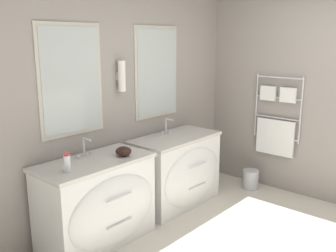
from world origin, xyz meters
The scene contains 9 objects.
wall_back centered at (0.00, 2.04, 1.31)m, with size 4.98×0.16×2.60m.
wall_right centered at (1.72, 0.91, 1.29)m, with size 0.13×4.02×2.60m.
vanity_left centered at (-0.68, 1.68, 0.42)m, with size 1.09×0.61×0.82m.
vanity_right centered at (0.48, 1.68, 0.42)m, with size 1.09×0.61×0.82m.
faucet_left centered at (-0.68, 1.85, 0.91)m, with size 0.17×0.12×0.19m.
faucet_right centered at (0.48, 1.85, 0.91)m, with size 0.17×0.12×0.19m.
toiletry_bottle centered at (-1.03, 1.62, 0.90)m, with size 0.06×0.06×0.17m.
amenity_bowl centered at (-0.42, 1.61, 0.86)m, with size 0.15×0.15×0.09m.
waste_bin centered at (1.46, 1.26, 0.13)m, with size 0.21×0.21×0.25m.
Camera 1 is at (-2.70, -0.95, 1.90)m, focal length 40.00 mm.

